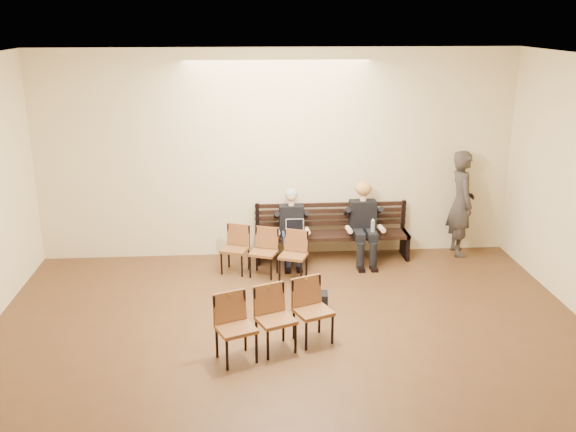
% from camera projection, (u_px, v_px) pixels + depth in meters
% --- Properties ---
extents(ground, '(10.00, 10.00, 0.00)m').
position_uv_depth(ground, '(307.00, 427.00, 6.49)').
color(ground, '#53361C').
rests_on(ground, ground).
extents(room_walls, '(8.02, 10.01, 3.51)m').
position_uv_depth(room_walls, '(301.00, 165.00, 6.48)').
color(room_walls, beige).
rests_on(room_walls, ground).
extents(bench, '(2.60, 0.90, 0.45)m').
position_uv_depth(bench, '(332.00, 246.00, 10.91)').
color(bench, black).
rests_on(bench, ground).
extents(seated_man, '(0.49, 0.69, 1.19)m').
position_uv_depth(seated_man, '(292.00, 229.00, 10.64)').
color(seated_man, black).
rests_on(seated_man, ground).
extents(seated_woman, '(0.55, 0.76, 1.27)m').
position_uv_depth(seated_woman, '(363.00, 225.00, 10.71)').
color(seated_woman, black).
rests_on(seated_woman, ground).
extents(laptop, '(0.32, 0.26, 0.22)m').
position_uv_depth(laptop, '(295.00, 234.00, 10.48)').
color(laptop, silver).
rests_on(laptop, bench).
extents(water_bottle, '(0.08, 0.08, 0.22)m').
position_uv_depth(water_bottle, '(372.00, 233.00, 10.53)').
color(water_bottle, silver).
rests_on(water_bottle, bench).
extents(bag, '(0.37, 0.27, 0.25)m').
position_uv_depth(bag, '(315.00, 301.00, 9.05)').
color(bag, black).
rests_on(bag, ground).
extents(passerby, '(0.52, 0.78, 2.10)m').
position_uv_depth(passerby, '(462.00, 195.00, 10.92)').
color(passerby, '#352F2B').
rests_on(passerby, ground).
extents(chair_row_front, '(1.44, 0.88, 0.77)m').
position_uv_depth(chair_row_front, '(264.00, 253.00, 10.16)').
color(chair_row_front, brown).
rests_on(chair_row_front, ground).
extents(chair_row_back, '(1.54, 0.98, 0.82)m').
position_uv_depth(chair_row_back, '(276.00, 320.00, 7.86)').
color(chair_row_back, brown).
rests_on(chair_row_back, ground).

